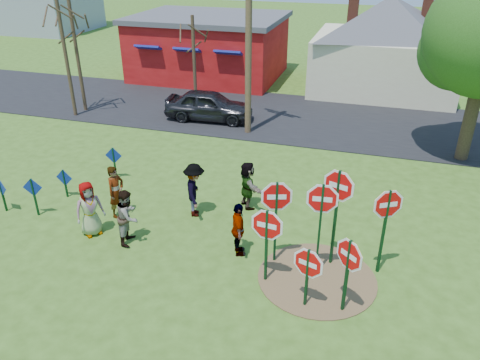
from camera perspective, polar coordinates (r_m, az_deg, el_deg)
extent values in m
plane|color=#365618|center=(14.88, -7.52, -6.30)|extent=(120.00, 120.00, 0.00)
cube|color=black|center=(24.71, 3.25, 8.00)|extent=(120.00, 7.50, 0.04)
cylinder|color=brown|center=(13.09, 9.35, -11.71)|extent=(3.20, 3.20, 0.03)
cube|color=maroon|center=(31.81, -3.74, 15.70)|extent=(9.00, 7.00, 3.60)
cube|color=#4C4C51|center=(31.48, -3.86, 19.18)|extent=(9.40, 7.40, 0.30)
cube|color=navy|center=(29.46, -11.04, 15.53)|extent=(1.60, 0.78, 0.45)
cube|color=navy|center=(28.41, -6.37, 15.43)|extent=(1.60, 0.78, 0.45)
cube|color=navy|center=(27.55, -1.39, 15.20)|extent=(1.60, 0.78, 0.45)
cube|color=beige|center=(29.93, 17.05, 13.47)|extent=(8.00, 7.00, 3.20)
cube|color=brown|center=(28.48, 13.62, 19.40)|extent=(0.55, 0.55, 1.40)
cube|color=brown|center=(30.48, 21.84, 18.77)|extent=(0.55, 0.55, 1.40)
cube|color=#0E351A|center=(12.26, 3.23, -8.11)|extent=(0.07, 0.08, 2.17)
cylinder|color=white|center=(11.89, 3.31, -5.52)|extent=(1.17, 0.14, 1.17)
cylinder|color=red|center=(11.89, 3.31, -5.52)|extent=(1.01, 0.13, 1.01)
cube|color=white|center=(11.89, 3.31, -5.52)|extent=(0.51, 0.06, 0.15)
cube|color=#0E351A|center=(12.89, 11.51, -4.73)|extent=(0.09, 0.10, 2.92)
cylinder|color=white|center=(12.39, 11.95, -0.71)|extent=(1.13, 0.45, 1.20)
cylinder|color=red|center=(12.39, 11.95, -0.71)|extent=(0.97, 0.39, 1.03)
cube|color=white|center=(12.39, 11.95, -0.71)|extent=(0.49, 0.19, 0.15)
cylinder|color=gold|center=(12.39, 11.95, -0.71)|extent=(1.12, 0.44, 1.20)
cube|color=#0E351A|center=(12.47, 9.65, -6.17)|extent=(0.07, 0.08, 2.76)
cylinder|color=white|center=(11.97, 10.01, -2.28)|extent=(1.12, 0.14, 1.12)
cylinder|color=red|center=(11.97, 10.01, -2.28)|extent=(0.96, 0.13, 0.97)
cube|color=white|center=(11.97, 10.01, -2.28)|extent=(0.49, 0.06, 0.14)
cube|color=#0E351A|center=(12.99, 17.07, -6.17)|extent=(0.09, 0.09, 2.55)
cylinder|color=white|center=(12.55, 17.61, -2.85)|extent=(0.98, 0.55, 1.11)
cylinder|color=red|center=(12.55, 17.61, -2.85)|extent=(0.85, 0.48, 0.96)
cube|color=white|center=(12.55, 17.61, -2.85)|extent=(0.43, 0.24, 0.14)
cylinder|color=gold|center=(12.55, 17.61, -2.85)|extent=(0.98, 0.55, 1.11)
cube|color=#0E351A|center=(11.72, 8.16, -11.79)|extent=(0.08, 0.09, 1.69)
cylinder|color=white|center=(11.44, 8.31, -10.03)|extent=(1.03, 0.36, 1.08)
cylinder|color=red|center=(11.44, 8.31, -10.03)|extent=(0.89, 0.31, 0.93)
cube|color=white|center=(11.44, 8.31, -10.03)|extent=(0.45, 0.16, 0.13)
cube|color=#0E351A|center=(11.62, 12.85, -11.44)|extent=(0.09, 0.09, 2.08)
cylinder|color=white|center=(11.24, 13.18, -8.90)|extent=(0.86, 0.73, 1.11)
cylinder|color=red|center=(11.24, 13.18, -8.90)|extent=(0.74, 0.63, 0.95)
cube|color=white|center=(11.24, 13.18, -8.90)|extent=(0.38, 0.32, 0.14)
cylinder|color=gold|center=(11.24, 13.18, -8.90)|extent=(0.86, 0.72, 1.11)
cube|color=#0E351A|center=(12.89, 4.36, -5.26)|extent=(0.08, 0.09, 2.52)
cylinder|color=white|center=(12.46, 4.50, -2.03)|extent=(1.11, 0.38, 1.17)
cylinder|color=red|center=(12.46, 4.50, -2.03)|extent=(0.96, 0.34, 1.01)
cube|color=white|center=(12.46, 4.50, -2.03)|extent=(0.49, 0.17, 0.14)
cube|color=#0E351A|center=(17.43, -26.95, -1.63)|extent=(0.07, 0.08, 1.22)
cube|color=navy|center=(17.30, -27.16, -0.76)|extent=(0.63, 0.24, 0.66)
cube|color=#0E351A|center=(16.69, -23.74, -1.94)|extent=(0.06, 0.07, 1.35)
cube|color=navy|center=(16.53, -23.98, -0.82)|extent=(0.63, 0.17, 0.65)
cube|color=#0E351A|center=(17.55, -20.53, -0.41)|extent=(0.05, 0.06, 1.06)
cube|color=navy|center=(17.45, -20.65, 0.26)|extent=(0.63, 0.03, 0.63)
cube|color=#0E351A|center=(18.30, -15.05, 1.98)|extent=(0.06, 0.07, 1.27)
cube|color=navy|center=(18.17, -15.17, 2.90)|extent=(0.65, 0.10, 0.66)
imported|color=#455D91|center=(14.94, -17.90, -3.36)|extent=(0.98, 1.03, 1.78)
imported|color=#236760|center=(15.69, -14.86, -1.38)|extent=(0.57, 0.73, 1.78)
imported|color=brown|center=(14.27, -13.48, -4.35)|extent=(0.78, 0.94, 1.74)
imported|color=#323136|center=(15.26, -5.56, -1.24)|extent=(1.05, 1.35, 1.84)
imported|color=#3F274E|center=(13.35, -0.21, -6.07)|extent=(0.76, 1.06, 1.67)
imported|color=#235832|center=(15.69, 0.94, -0.61)|extent=(1.31, 1.54, 1.67)
imported|color=#2E2F33|center=(23.71, -3.80, 9.09)|extent=(4.47, 2.04, 1.49)
cylinder|color=#4C3823|center=(21.05, 1.06, 17.71)|extent=(0.29, 0.29, 9.33)
cylinder|color=#382819|center=(20.95, 26.39, 7.38)|extent=(0.52, 0.52, 4.06)
sphere|color=#214512|center=(20.99, 25.14, 14.05)|extent=(3.14, 3.14, 3.14)
cylinder|color=#382819|center=(25.88, -19.28, 14.47)|extent=(0.18, 0.18, 6.14)
cylinder|color=#382819|center=(25.99, -5.61, 14.25)|extent=(0.18, 0.18, 4.71)
cylinder|color=#382819|center=(25.19, -20.49, 14.15)|extent=(0.18, 0.18, 6.30)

